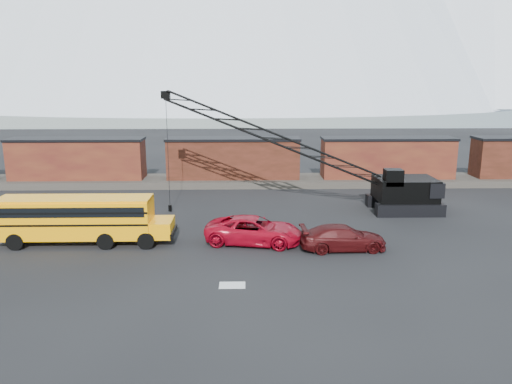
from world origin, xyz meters
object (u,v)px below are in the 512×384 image
at_px(red_pickup, 254,230).
at_px(maroon_suv, 343,238).
at_px(school_bus, 81,218).
at_px(crawler_crane, 303,150).

relative_size(red_pickup, maroon_suv, 1.18).
xyz_separation_m(school_bus, crawler_crane, (15.61, 8.06, 3.36)).
distance_m(school_bus, crawler_crane, 17.89).
distance_m(red_pickup, maroon_suv, 5.89).
height_order(maroon_suv, crawler_crane, crawler_crane).
bearing_deg(red_pickup, crawler_crane, -16.02).
relative_size(maroon_suv, crawler_crane, 0.24).
bearing_deg(maroon_suv, crawler_crane, 6.42).
bearing_deg(crawler_crane, red_pickup, -116.72).
distance_m(school_bus, red_pickup, 11.53).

